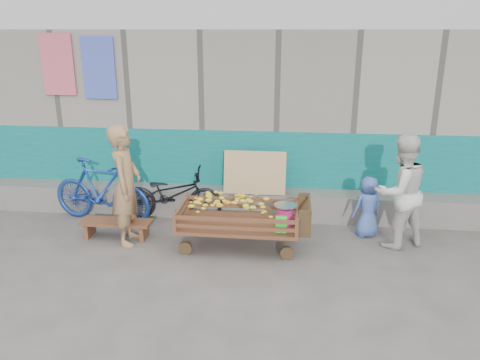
# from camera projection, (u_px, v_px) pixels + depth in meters

# --- Properties ---
(ground) EXTENTS (80.00, 80.00, 0.00)m
(ground) POSITION_uv_depth(u_px,v_px,m) (215.00, 287.00, 5.71)
(ground) COLOR #514E4A
(ground) RESTS_ON ground
(building_wall) EXTENTS (12.00, 3.50, 3.00)m
(building_wall) POSITION_uv_depth(u_px,v_px,m) (247.00, 112.00, 9.09)
(building_wall) COLOR gray
(building_wall) RESTS_ON ground
(banana_cart) EXTENTS (1.86, 0.85, 0.79)m
(banana_cart) POSITION_uv_depth(u_px,v_px,m) (236.00, 212.00, 6.61)
(banana_cart) COLOR brown
(banana_cart) RESTS_ON ground
(bench) EXTENTS (1.06, 0.32, 0.27)m
(bench) POSITION_uv_depth(u_px,v_px,m) (116.00, 225.00, 7.03)
(bench) COLOR brown
(bench) RESTS_ON ground
(vendor_man) EXTENTS (0.47, 0.67, 1.75)m
(vendor_man) POSITION_uv_depth(u_px,v_px,m) (126.00, 185.00, 6.68)
(vendor_man) COLOR #A57B52
(vendor_man) RESTS_ON ground
(woman) EXTENTS (0.99, 0.90, 1.64)m
(woman) POSITION_uv_depth(u_px,v_px,m) (400.00, 192.00, 6.59)
(woman) COLOR silver
(woman) RESTS_ON ground
(child) EXTENTS (0.54, 0.47, 0.94)m
(child) POSITION_uv_depth(u_px,v_px,m) (368.00, 207.00, 7.01)
(child) COLOR #4462B7
(child) RESTS_ON ground
(bicycle_dark) EXTENTS (1.69, 0.68, 0.87)m
(bicycle_dark) POSITION_uv_depth(u_px,v_px,m) (172.00, 194.00, 7.62)
(bicycle_dark) COLOR black
(bicycle_dark) RESTS_ON ground
(bicycle_blue) EXTENTS (1.81, 0.85, 1.05)m
(bicycle_blue) POSITION_uv_depth(u_px,v_px,m) (101.00, 191.00, 7.52)
(bicycle_blue) COLOR #1A3C98
(bicycle_blue) RESTS_ON ground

